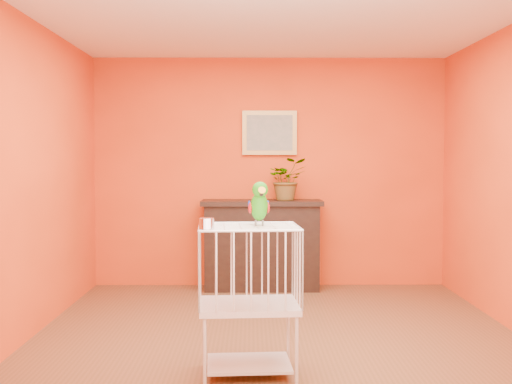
{
  "coord_description": "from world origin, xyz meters",
  "views": [
    {
      "loc": [
        -0.21,
        -5.08,
        1.46
      ],
      "look_at": [
        -0.18,
        -0.81,
        1.23
      ],
      "focal_mm": 45.0,
      "sensor_mm": 36.0,
      "label": 1
    }
  ],
  "objects": [
    {
      "name": "feed_cup",
      "position": [
        -0.49,
        -1.06,
        1.05
      ],
      "size": [
        0.1,
        0.1,
        0.07
      ],
      "primitive_type": "cylinder",
      "color": "silver",
      "rests_on": "birdcage"
    },
    {
      "name": "room_shell",
      "position": [
        0.0,
        0.0,
        1.58
      ],
      "size": [
        4.5,
        4.5,
        4.5
      ],
      "color": "#EA4816",
      "rests_on": "ground"
    },
    {
      "name": "birdcage",
      "position": [
        -0.23,
        -0.84,
        0.52
      ],
      "size": [
        0.68,
        0.54,
        1.01
      ],
      "rotation": [
        0.0,
        0.0,
        0.06
      ],
      "color": "beige",
      "rests_on": "ground"
    },
    {
      "name": "framed_picture",
      "position": [
        0.0,
        2.22,
        1.75
      ],
      "size": [
        0.62,
        0.04,
        0.5
      ],
      "color": "#A87D3C",
      "rests_on": "room_shell"
    },
    {
      "name": "ground",
      "position": [
        0.0,
        0.0,
        0.0
      ],
      "size": [
        4.5,
        4.5,
        0.0
      ],
      "primitive_type": "plane",
      "color": "brown",
      "rests_on": "ground"
    },
    {
      "name": "console_cabinet",
      "position": [
        -0.09,
        2.02,
        0.5
      ],
      "size": [
        1.34,
        0.48,
        0.99
      ],
      "color": "black",
      "rests_on": "ground"
    },
    {
      "name": "parrot",
      "position": [
        -0.16,
        -0.85,
        1.16
      ],
      "size": [
        0.15,
        0.27,
        0.3
      ],
      "rotation": [
        0.0,
        0.0,
        0.15
      ],
      "color": "#59544C",
      "rests_on": "birdcage"
    },
    {
      "name": "potted_plant",
      "position": [
        0.19,
        2.03,
        1.18
      ],
      "size": [
        0.51,
        0.54,
        0.37
      ],
      "primitive_type": "imported",
      "rotation": [
        0.0,
        0.0,
        0.2
      ],
      "color": "#26722D",
      "rests_on": "console_cabinet"
    }
  ]
}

